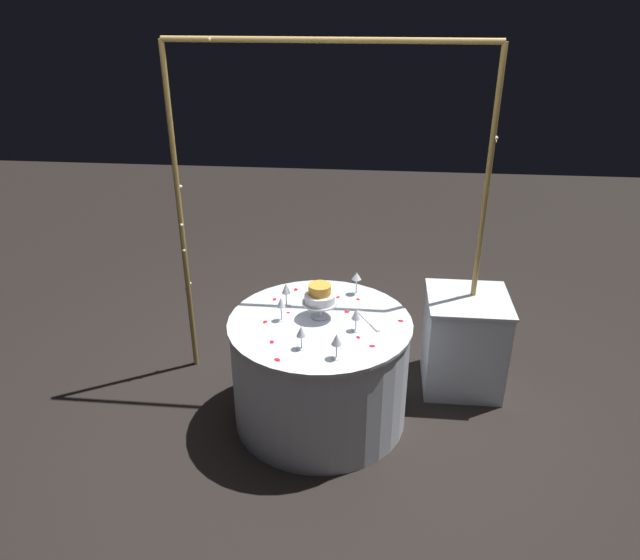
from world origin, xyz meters
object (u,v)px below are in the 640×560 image
decorative_arch (328,176)px  wine_glass_0 (281,304)px  side_table (464,341)px  cake_knife (369,321)px  wine_glass_4 (286,290)px  wine_glass_3 (337,340)px  wine_glass_5 (357,277)px  wine_glass_2 (301,332)px  main_table (320,370)px  wine_glass_1 (356,315)px  tiered_cake (320,296)px

decorative_arch → wine_glass_0: size_ratio=14.84×
side_table → cake_knife: size_ratio=2.57×
wine_glass_0 → wine_glass_4: wine_glass_4 is taller
wine_glass_3 → wine_glass_5: wine_glass_5 is taller
wine_glass_2 → decorative_arch: bearing=84.8°
side_table → wine_glass_3: 1.30m
main_table → wine_glass_2: wine_glass_2 is taller
wine_glass_1 → cake_knife: size_ratio=0.54×
tiered_cake → wine_glass_0: size_ratio=1.44×
wine_glass_5 → wine_glass_4: bearing=-154.3°
decorative_arch → wine_glass_1: decorative_arch is taller
wine_glass_1 → wine_glass_2: (-0.30, -0.23, 0.00)m
wine_glass_5 → cake_knife: 0.40m
main_table → tiered_cake: (-0.01, 0.05, 0.51)m
wine_glass_4 → wine_glass_5: bearing=25.7°
tiered_cake → wine_glass_4: 0.26m
wine_glass_1 → wine_glass_4: 0.53m
wine_glass_4 → cake_knife: (0.54, -0.16, -0.11)m
wine_glass_2 → cake_knife: 0.51m
main_table → wine_glass_0: 0.53m
decorative_arch → wine_glass_3: (0.13, -0.91, -0.66)m
wine_glass_0 → wine_glass_2: bearing=-62.1°
decorative_arch → wine_glass_2: decorative_arch is taller
wine_glass_2 → wine_glass_5: wine_glass_5 is taller
cake_knife → decorative_arch: bearing=121.0°
main_table → wine_glass_5: wine_glass_5 is taller
cake_knife → wine_glass_1: bearing=-125.7°
wine_glass_0 → wine_glass_2: 0.35m
main_table → wine_glass_2: 0.57m
main_table → wine_glass_4: 0.56m
wine_glass_1 → wine_glass_2: 0.38m
main_table → wine_glass_2: bearing=-103.3°
wine_glass_2 → wine_glass_4: wine_glass_4 is taller
wine_glass_0 → wine_glass_5: size_ratio=1.00×
wine_glass_0 → cake_knife: (0.54, 0.03, -0.11)m
wine_glass_3 → wine_glass_0: bearing=133.6°
decorative_arch → main_table: size_ratio=2.03×
decorative_arch → wine_glass_0: decorative_arch is taller
side_table → wine_glass_4: size_ratio=4.41×
decorative_arch → tiered_cake: size_ratio=10.34×
side_table → wine_glass_0: size_ratio=4.44×
wine_glass_1 → main_table: bearing=158.7°
wine_glass_1 → wine_glass_2: size_ratio=0.99×
tiered_cake → wine_glass_4: tiered_cake is taller
wine_glass_4 → tiered_cake: bearing=-29.4°
main_table → wine_glass_3: wine_glass_3 is taller
wine_glass_3 → wine_glass_5: bearing=84.5°
wine_glass_1 → wine_glass_3: 0.32m
wine_glass_0 → cake_knife: wine_glass_0 is taller
tiered_cake → wine_glass_0: bearing=-165.7°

